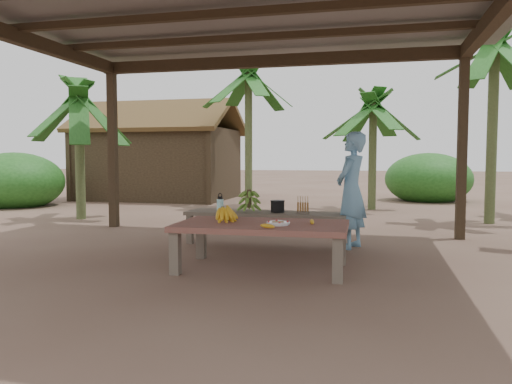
% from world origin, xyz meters
% --- Properties ---
extents(ground, '(80.00, 80.00, 0.00)m').
position_xyz_m(ground, '(0.00, 0.00, 0.00)').
color(ground, brown).
rests_on(ground, ground).
extents(pavilion, '(6.60, 5.60, 2.95)m').
position_xyz_m(pavilion, '(-0.01, -0.01, 2.78)').
color(pavilion, black).
rests_on(pavilion, ground).
extents(work_table, '(1.82, 1.05, 0.50)m').
position_xyz_m(work_table, '(0.42, -0.31, 0.43)').
color(work_table, brown).
rests_on(work_table, ground).
extents(bench, '(2.23, 0.72, 0.45)m').
position_xyz_m(bench, '(0.13, 1.18, 0.39)').
color(bench, brown).
rests_on(bench, ground).
extents(ripe_banana_bunch, '(0.36, 0.33, 0.18)m').
position_xyz_m(ripe_banana_bunch, '(-0.03, -0.28, 0.59)').
color(ripe_banana_bunch, yellow).
rests_on(ripe_banana_bunch, work_table).
extents(plate, '(0.24, 0.24, 0.04)m').
position_xyz_m(plate, '(0.61, -0.43, 0.52)').
color(plate, white).
rests_on(plate, work_table).
extents(loose_banana_front, '(0.15, 0.10, 0.04)m').
position_xyz_m(loose_banana_front, '(0.56, -0.68, 0.52)').
color(loose_banana_front, yellow).
rests_on(loose_banana_front, work_table).
extents(loose_banana_side, '(0.07, 0.15, 0.04)m').
position_xyz_m(loose_banana_side, '(0.94, -0.25, 0.52)').
color(loose_banana_side, yellow).
rests_on(loose_banana_side, work_table).
extents(water_flask, '(0.08, 0.08, 0.29)m').
position_xyz_m(water_flask, '(-0.14, -0.03, 0.62)').
color(water_flask, '#44C8D7').
rests_on(water_flask, work_table).
extents(green_banana_stalk, '(0.30, 0.30, 0.32)m').
position_xyz_m(green_banana_stalk, '(-0.11, 1.20, 0.61)').
color(green_banana_stalk, '#598C2D').
rests_on(green_banana_stalk, bench).
extents(cooking_pot, '(0.19, 0.19, 0.16)m').
position_xyz_m(cooking_pot, '(0.30, 1.17, 0.53)').
color(cooking_pot, black).
rests_on(cooking_pot, bench).
extents(skewer_rack, '(0.18, 0.09, 0.24)m').
position_xyz_m(skewer_rack, '(0.65, 1.11, 0.57)').
color(skewer_rack, '#A57F47').
rests_on(skewer_rack, bench).
extents(woman, '(0.53, 0.65, 1.53)m').
position_xyz_m(woman, '(1.28, 1.19, 0.77)').
color(woman, '#679CC4').
rests_on(woman, ground).
extents(hut, '(4.40, 3.43, 2.85)m').
position_xyz_m(hut, '(-4.50, 8.00, 1.10)').
color(hut, black).
rests_on(hut, ground).
extents(banana_plant_ne, '(1.80, 1.80, 3.43)m').
position_xyz_m(banana_plant_ne, '(3.60, 4.25, 2.93)').
color(banana_plant_ne, '#596638').
rests_on(banana_plant_ne, ground).
extents(banana_plant_n, '(1.80, 1.80, 2.62)m').
position_xyz_m(banana_plant_n, '(1.51, 6.27, 2.15)').
color(banana_plant_n, '#596638').
rests_on(banana_plant_n, ground).
extents(banana_plant_nw, '(1.80, 1.80, 3.43)m').
position_xyz_m(banana_plant_nw, '(-1.42, 6.27, 2.93)').
color(banana_plant_nw, '#596638').
rests_on(banana_plant_nw, ground).
extents(banana_plant_w, '(1.80, 1.80, 2.54)m').
position_xyz_m(banana_plant_w, '(-3.97, 3.11, 2.06)').
color(banana_plant_w, '#596638').
rests_on(banana_plant_w, ground).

